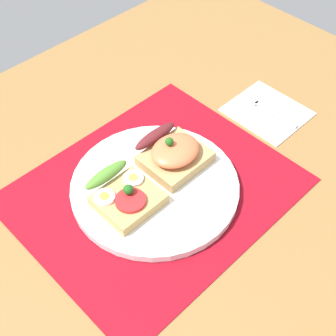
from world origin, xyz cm
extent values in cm
cube|color=olive|center=(0.00, 0.00, -1.60)|extent=(120.00, 90.00, 3.20)
cube|color=maroon|center=(0.00, 0.00, 0.15)|extent=(42.58, 35.56, 0.30)
cylinder|color=white|center=(0.00, 0.00, 0.98)|extent=(27.23, 27.23, 1.37)
cube|color=tan|center=(-5.61, 0.34, 2.59)|extent=(9.32, 8.52, 1.84)
cylinder|color=red|center=(-6.02, -1.09, 3.80)|extent=(4.70, 4.70, 0.60)
ellipsoid|color=#4F852D|center=(-5.61, 5.00, 4.40)|extent=(8.20, 2.20, 1.80)
sphere|color=#1E5919|center=(-5.41, 0.34, 4.90)|extent=(1.60, 1.60, 1.60)
cylinder|color=white|center=(-8.41, 2.15, 3.75)|extent=(3.26, 3.26, 0.50)
cylinder|color=yellow|center=(-8.41, 2.15, 4.08)|extent=(1.47, 1.47, 0.16)
cylinder|color=white|center=(-2.82, 1.88, 3.75)|extent=(3.26, 3.26, 0.50)
cylinder|color=yellow|center=(-2.82, 1.88, 4.08)|extent=(1.47, 1.47, 0.16)
cube|color=tan|center=(5.61, 0.95, 2.66)|extent=(10.34, 8.80, 1.98)
ellipsoid|color=#F46C41|center=(5.43, 0.82, 4.90)|extent=(8.48, 7.04, 2.49)
ellipsoid|color=#581B1E|center=(5.61, 5.75, 4.55)|extent=(8.79, 2.20, 1.80)
sphere|color=#1E5919|center=(4.81, 1.55, 6.84)|extent=(1.40, 1.40, 1.40)
cube|color=white|center=(28.31, -1.12, 0.30)|extent=(12.36, 13.79, 0.60)
cube|color=#B7B7BC|center=(28.32, -3.02, 0.76)|extent=(0.80, 9.49, 0.32)
cube|color=#B7B7BC|center=(28.32, 1.93, 0.76)|extent=(1.50, 1.20, 0.32)
cube|color=#B7B7BC|center=(27.67, 3.93, 0.76)|extent=(0.32, 2.80, 0.32)
cube|color=#B7B7BC|center=(28.32, 3.93, 0.76)|extent=(0.32, 2.80, 0.32)
cube|color=#B7B7BC|center=(28.97, 3.93, 0.76)|extent=(0.32, 2.80, 0.32)
camera|label=1|loc=(-33.12, -36.69, 61.15)|focal=51.37mm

